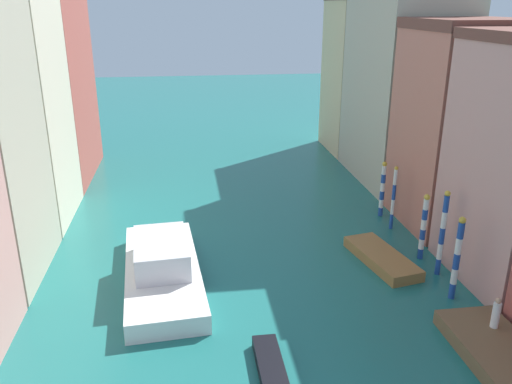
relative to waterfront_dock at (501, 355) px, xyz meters
The scene contains 15 objects.
ground_plane 22.29m from the waterfront_dock, 116.14° to the left, with size 154.00×154.00×0.00m, color #1E6B66.
building_left_2 33.03m from the waterfront_dock, 141.55° to the left, with size 6.99×8.17×18.88m.
building_left_3 39.71m from the waterfront_dock, 130.01° to the left, with size 6.99×11.74×18.59m.
building_right_2 17.21m from the waterfront_dock, 70.80° to the left, with size 6.99×7.79×13.80m.
building_right_3 27.24m from the waterfront_dock, 78.20° to the left, with size 6.99×11.95×19.27m.
building_right_4 36.08m from the waterfront_dock, 81.47° to the left, with size 6.99×7.90×15.60m.
waterfront_dock is the anchor object (origin of this frame).
person_on_dock 1.95m from the waterfront_dock, 70.28° to the left, with size 0.36×0.36×1.52m.
mooring_pole_0 5.63m from the waterfront_dock, 84.80° to the left, with size 0.36×0.36×4.65m.
mooring_pole_1 8.16m from the waterfront_dock, 83.19° to the left, with size 0.33×0.33×5.09m.
mooring_pole_2 9.98m from the waterfront_dock, 85.35° to the left, with size 0.36×0.36×4.17m.
mooring_pole_3 14.46m from the waterfront_dock, 87.15° to the left, with size 0.26×0.26×4.50m.
mooring_pole_4 16.73m from the waterfront_dock, 87.14° to the left, with size 0.36×0.36×4.14m.
vaporetto_white 17.29m from the waterfront_dock, 148.22° to the left, with size 4.85×11.44×2.54m.
motorboat_0 9.70m from the waterfront_dock, 100.45° to the left, with size 3.14×5.97×0.65m.
Camera 1 is at (-3.24, -12.57, 14.69)m, focal length 36.50 mm.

